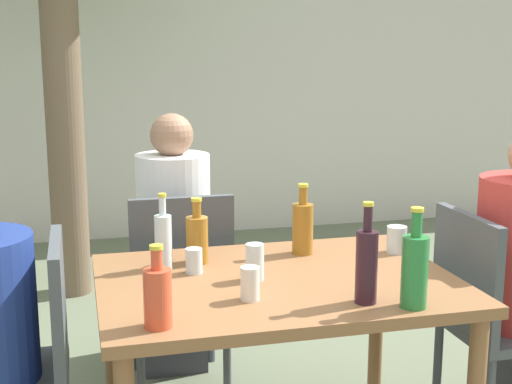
# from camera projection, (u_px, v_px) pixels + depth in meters

# --- Properties ---
(cafe_building_wall) EXTENTS (10.00, 0.08, 2.80)m
(cafe_building_wall) POSITION_uv_depth(u_px,v_px,m) (157.00, 65.00, 5.70)
(cafe_building_wall) COLOR beige
(cafe_building_wall) RESTS_ON ground_plane
(dining_table_front) EXTENTS (1.25, 0.91, 0.74)m
(dining_table_front) POSITION_uv_depth(u_px,v_px,m) (277.00, 301.00, 2.52)
(dining_table_front) COLOR brown
(dining_table_front) RESTS_ON ground_plane
(patio_chair_0) EXTENTS (0.44, 0.44, 0.92)m
(patio_chair_0) POSITION_uv_depth(u_px,v_px,m) (26.00, 359.00, 2.34)
(patio_chair_0) COLOR #474C51
(patio_chair_0) RESTS_ON ground_plane
(patio_chair_1) EXTENTS (0.44, 0.44, 0.92)m
(patio_chair_1) POSITION_uv_depth(u_px,v_px,m) (490.00, 312.00, 2.75)
(patio_chair_1) COLOR #474C51
(patio_chair_1) RESTS_ON ground_plane
(patio_chair_2) EXTENTS (0.44, 0.44, 0.92)m
(patio_chair_2) POSITION_uv_depth(u_px,v_px,m) (179.00, 280.00, 3.14)
(patio_chair_2) COLOR #474C51
(patio_chair_2) RESTS_ON ground_plane
(person_seated_2) EXTENTS (0.33, 0.57, 1.25)m
(person_seated_2) POSITION_uv_depth(u_px,v_px,m) (172.00, 258.00, 3.35)
(person_seated_2) COLOR #383842
(person_seated_2) RESTS_ON ground_plane
(wine_bottle_0) EXTENTS (0.07, 0.07, 0.33)m
(wine_bottle_0) POSITION_uv_depth(u_px,v_px,m) (367.00, 264.00, 2.24)
(wine_bottle_0) COLOR #331923
(wine_bottle_0) RESTS_ON dining_table_front
(soda_bottle_1) EXTENTS (0.08, 0.08, 0.25)m
(soda_bottle_1) POSITION_uv_depth(u_px,v_px,m) (158.00, 296.00, 2.04)
(soda_bottle_1) COLOR #DB4C2D
(soda_bottle_1) RESTS_ON dining_table_front
(water_bottle_2) EXTENTS (0.06, 0.06, 0.28)m
(water_bottle_2) POSITION_uv_depth(u_px,v_px,m) (163.00, 240.00, 2.59)
(water_bottle_2) COLOR silver
(water_bottle_2) RESTS_ON dining_table_front
(amber_bottle_3) EXTENTS (0.08, 0.08, 0.28)m
(amber_bottle_3) POSITION_uv_depth(u_px,v_px,m) (303.00, 227.00, 2.78)
(amber_bottle_3) COLOR #9E661E
(amber_bottle_3) RESTS_ON dining_table_front
(green_bottle_4) EXTENTS (0.08, 0.08, 0.32)m
(green_bottle_4) POSITION_uv_depth(u_px,v_px,m) (415.00, 269.00, 2.20)
(green_bottle_4) COLOR #287A38
(green_bottle_4) RESTS_ON dining_table_front
(amber_bottle_5) EXTENTS (0.08, 0.08, 0.25)m
(amber_bottle_5) POSITION_uv_depth(u_px,v_px,m) (197.00, 238.00, 2.66)
(amber_bottle_5) COLOR #9E661E
(amber_bottle_5) RESTS_ON dining_table_front
(drinking_glass_0) EXTENTS (0.06, 0.06, 0.11)m
(drinking_glass_0) POSITION_uv_depth(u_px,v_px,m) (250.00, 283.00, 2.27)
(drinking_glass_0) COLOR silver
(drinking_glass_0) RESTS_ON dining_table_front
(drinking_glass_1) EXTENTS (0.08, 0.08, 0.11)m
(drinking_glass_1) POSITION_uv_depth(u_px,v_px,m) (397.00, 240.00, 2.80)
(drinking_glass_1) COLOR silver
(drinking_glass_1) RESTS_ON dining_table_front
(drinking_glass_2) EXTENTS (0.06, 0.06, 0.09)m
(drinking_glass_2) POSITION_uv_depth(u_px,v_px,m) (194.00, 261.00, 2.55)
(drinking_glass_2) COLOR silver
(drinking_glass_2) RESTS_ON dining_table_front
(drinking_glass_3) EXTENTS (0.06, 0.06, 0.13)m
(drinking_glass_3) POSITION_uv_depth(u_px,v_px,m) (255.00, 262.00, 2.47)
(drinking_glass_3) COLOR silver
(drinking_glass_3) RESTS_ON dining_table_front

